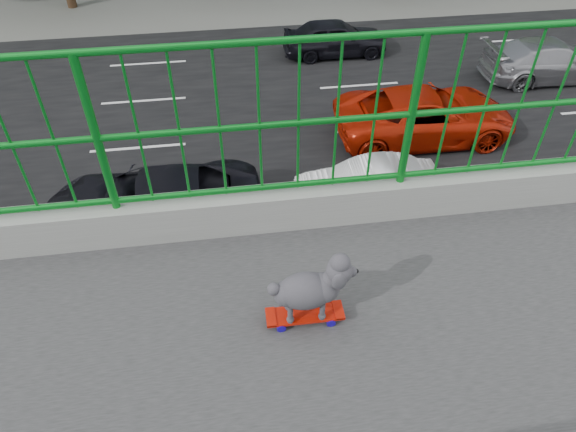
# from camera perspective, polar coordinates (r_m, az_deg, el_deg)

# --- Properties ---
(road) EXTENTS (18.00, 90.00, 0.02)m
(road) POSITION_cam_1_polar(r_m,az_deg,el_deg) (17.58, -15.98, 7.10)
(road) COLOR black
(road) RESTS_ON ground
(skateboard) EXTENTS (0.15, 0.48, 0.06)m
(skateboard) POSITION_cam_1_polar(r_m,az_deg,el_deg) (3.27, 1.83, -10.70)
(skateboard) COLOR red
(skateboard) RESTS_ON footbridge
(poodle) EXTENTS (0.22, 0.53, 0.44)m
(poodle) POSITION_cam_1_polar(r_m,az_deg,el_deg) (3.07, 2.46, -7.81)
(poodle) COLOR #322F34
(poodle) RESTS_ON skateboard
(car_0) EXTENTS (1.80, 4.47, 1.52)m
(car_0) POSITION_cam_1_polar(r_m,az_deg,el_deg) (13.90, 28.15, -3.79)
(car_0) COLOR #AE1A06
(car_0) RESTS_ON ground
(car_1) EXTENTS (1.42, 4.06, 1.34)m
(car_1) POSITION_cam_1_polar(r_m,az_deg,el_deg) (14.41, 8.64, 3.01)
(car_1) COLOR silver
(car_1) RESTS_ON ground
(car_2) EXTENTS (2.66, 5.77, 1.60)m
(car_2) POSITION_cam_1_polar(r_m,az_deg,el_deg) (17.64, 14.69, 10.59)
(car_2) COLOR #AE1A06
(car_2) RESTS_ON ground
(car_3) EXTENTS (2.10, 5.17, 1.50)m
(car_3) POSITION_cam_1_polar(r_m,az_deg,el_deg) (22.90, 26.59, 14.94)
(car_3) COLOR #95959A
(car_3) RESTS_ON ground
(car_4) EXTENTS (1.70, 4.22, 1.44)m
(car_4) POSITION_cam_1_polar(r_m,az_deg,el_deg) (22.64, 5.14, 18.75)
(car_4) COLOR black
(car_4) RESTS_ON ground
(car_6) EXTENTS (2.63, 5.71, 1.59)m
(car_6) POSITION_cam_1_polar(r_m,az_deg,el_deg) (13.99, -14.66, 1.23)
(car_6) COLOR black
(car_6) RESTS_ON ground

